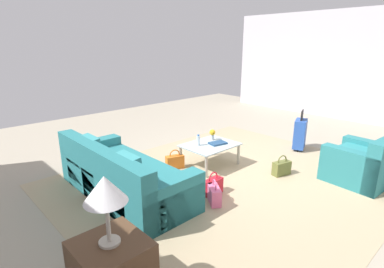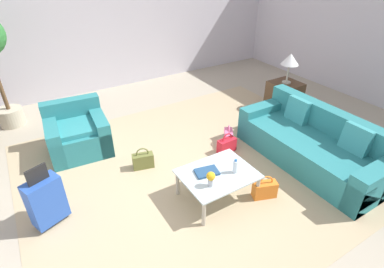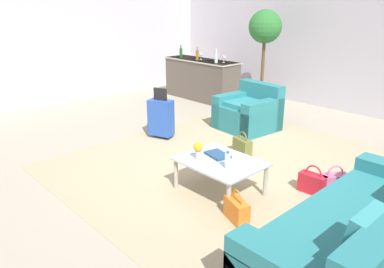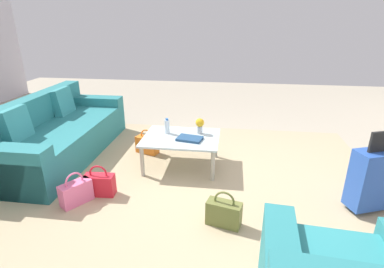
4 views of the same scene
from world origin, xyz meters
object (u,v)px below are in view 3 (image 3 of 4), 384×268
Objects in this scene: flower_vase at (198,149)px; wine_bottle_green at (181,53)px; suitcase_blue at (161,117)px; handbag_red at (312,183)px; wine_glass_left_of_centre at (201,55)px; wine_glass_leftmost at (181,52)px; handbag_pink at (334,183)px; coffee_table_book at (218,155)px; potted_ficus at (264,39)px; bar_console at (201,79)px; water_bottle at (228,160)px; wine_bottle_amber at (197,55)px; wine_bottle_clear at (216,57)px; armchair at (250,113)px; wine_glass_right_of_centre at (224,58)px; handbag_orange at (237,210)px; couch at (369,240)px; handbag_olive at (242,146)px; coffee_table at (220,164)px.

wine_bottle_green is at bearing 140.92° from flower_vase.
suitcase_blue is 2.78m from handbag_red.
wine_glass_leftmost is at bearing -177.76° from wine_glass_left_of_centre.
handbag_pink is at bearing -22.11° from wine_glass_leftmost.
coffee_table_book is 1.94× the size of wine_glass_left_of_centre.
bar_console is at bearing -155.22° from potted_ficus.
potted_ficus reaches higher than handbag_red.
wine_glass_leftmost reaches higher than water_bottle.
wine_bottle_amber is at bearing 136.47° from flower_vase.
wine_bottle_clear is 0.15× the size of potted_ficus.
wine_glass_right_of_centre reaches higher than armchair.
wine_bottle_green is 2.04m from potted_ficus.
handbag_orange is at bearing -39.19° from wine_bottle_amber.
couch reaches higher than handbag_red.
coffee_table_book is 1.98m from suitcase_blue.
bar_console is 0.86m from wine_glass_right_of_centre.
water_bottle is at bearing -44.65° from wine_bottle_clear.
armchair is at bearing -59.46° from potted_ficus.
bar_console is 0.58m from wine_bottle_amber.
potted_ficus is at bearing 124.30° from handbag_orange.
coffee_table_book is 4.56m from wine_glass_left_of_centre.
water_bottle is 1.32× the size of wine_glass_leftmost.
suitcase_blue is at bearing -47.47° from wine_glass_leftmost.
bar_console is (-3.28, 3.25, -0.06)m from flower_vase.
flower_vase is at bearing -136.28° from handbag_red.
coffee_table_book is at bearing -60.61° from armchair.
wine_bottle_green is 1.00× the size of wine_bottle_amber.
handbag_olive is at bearing -32.34° from wine_bottle_amber.
water_bottle is (1.49, -2.27, 0.21)m from armchair.
suitcase_blue is 2.37× the size of handbag_red.
wine_glass_left_of_centre reaches higher than handbag_olive.
wine_glass_leftmost is at bearing 173.35° from wine_bottle_amber.
wine_bottle_amber reaches higher than water_bottle.
couch is 1.27m from handbag_orange.
coffee_table is 0.32m from flower_vase.
armchair reaches higher than water_bottle.
armchair is at bearing 120.88° from coffee_table.
coffee_table is 4.71m from wine_glass_left_of_centre.
flower_vase is 0.10× the size of potted_ficus.
wine_glass_right_of_centre is at bearing 128.53° from flower_vase.
armchair reaches higher than flower_vase.
wine_bottle_amber is at bearing -151.30° from potted_ficus.
handbag_olive is 0.18× the size of potted_ficus.
handbag_orange is 1.00× the size of handbag_olive.
wine_glass_left_of_centre is at bearing 81.66° from wine_bottle_amber.
suitcase_blue reaches higher than couch.
flower_vase reaches higher than handbag_pink.
wine_glass_leftmost is (-0.66, -0.04, 0.55)m from bar_console.
handbag_olive is at bearing 174.55° from handbag_pink.
coffee_table_book is 0.35× the size of suitcase_blue.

